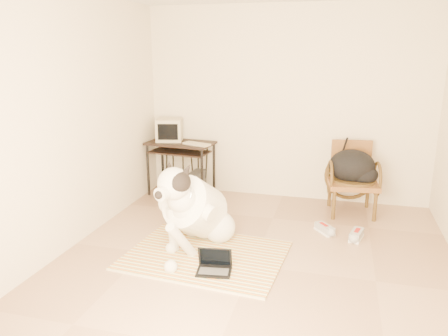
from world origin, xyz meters
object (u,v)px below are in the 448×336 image
at_px(dog, 195,210).
at_px(pc_tower, 197,184).
at_px(laptop, 214,266).
at_px(backpack, 354,168).
at_px(rattan_chair, 352,178).
at_px(crt_monitor, 169,130).
at_px(computer_desk, 180,150).

distance_m(dog, pc_tower, 1.73).
height_order(laptop, backpack, backpack).
bearing_deg(pc_tower, rattan_chair, -2.56).
height_order(pc_tower, backpack, backpack).
bearing_deg(backpack, pc_tower, 175.92).
bearing_deg(crt_monitor, backpack, -5.12).
xyz_separation_m(computer_desk, rattan_chair, (2.43, -0.11, -0.21)).
bearing_deg(backpack, laptop, -122.80).
bearing_deg(backpack, computer_desk, 176.02).
relative_size(dog, crt_monitor, 3.33).
relative_size(rattan_chair, backpack, 1.49).
height_order(laptop, pc_tower, pc_tower).
distance_m(laptop, backpack, 2.45).
relative_size(computer_desk, pc_tower, 2.51).
xyz_separation_m(computer_desk, crt_monitor, (-0.19, 0.07, 0.27)).
xyz_separation_m(dog, crt_monitor, (-0.96, 1.71, 0.54)).
bearing_deg(computer_desk, crt_monitor, 160.70).
bearing_deg(crt_monitor, dog, -60.52).
xyz_separation_m(laptop, rattan_chair, (1.28, 2.06, 0.39)).
xyz_separation_m(laptop, backpack, (1.29, 2.00, 0.55)).
bearing_deg(pc_tower, laptop, -67.37).
bearing_deg(dog, backpack, 41.55).
distance_m(laptop, computer_desk, 2.53).
xyz_separation_m(laptop, computer_desk, (-1.15, 2.17, 0.60)).
bearing_deg(backpack, crt_monitor, 174.88).
height_order(dog, crt_monitor, crt_monitor).
bearing_deg(backpack, rattan_chair, 98.74).
bearing_deg(crt_monitor, pc_tower, -10.32).
relative_size(crt_monitor, backpack, 0.71).
bearing_deg(computer_desk, dog, -64.64).
xyz_separation_m(pc_tower, backpack, (2.19, -0.16, 0.44)).
xyz_separation_m(computer_desk, pc_tower, (0.25, -0.01, -0.50)).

